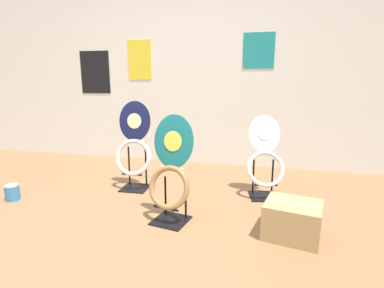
{
  "coord_description": "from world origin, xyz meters",
  "views": [
    {
      "loc": [
        1.11,
        -1.77,
        1.18
      ],
      "look_at": [
        0.43,
        1.01,
        0.55
      ],
      "focal_mm": 28.0,
      "sensor_mm": 36.0,
      "label": 1
    }
  ],
  "objects_px": {
    "toilet_seat_display_white_plain": "(265,161)",
    "storage_box": "(292,220)",
    "toilet_seat_display_teal_sax": "(171,177)",
    "toilet_seat_display_navy_moon": "(134,149)",
    "paint_can": "(12,192)"
  },
  "relations": [
    {
      "from": "paint_can",
      "to": "toilet_seat_display_white_plain",
      "type": "bearing_deg",
      "value": 16.11
    },
    {
      "from": "toilet_seat_display_navy_moon",
      "to": "toilet_seat_display_teal_sax",
      "type": "bearing_deg",
      "value": -46.13
    },
    {
      "from": "toilet_seat_display_navy_moon",
      "to": "toilet_seat_display_white_plain",
      "type": "bearing_deg",
      "value": 4.58
    },
    {
      "from": "paint_can",
      "to": "toilet_seat_display_navy_moon",
      "type": "bearing_deg",
      "value": 29.26
    },
    {
      "from": "toilet_seat_display_white_plain",
      "to": "toilet_seat_display_teal_sax",
      "type": "xyz_separation_m",
      "value": [
        -0.75,
        -0.75,
        0.02
      ]
    },
    {
      "from": "toilet_seat_display_teal_sax",
      "to": "toilet_seat_display_white_plain",
      "type": "bearing_deg",
      "value": 44.98
    },
    {
      "from": "toilet_seat_display_navy_moon",
      "to": "paint_can",
      "type": "distance_m",
      "value": 1.25
    },
    {
      "from": "toilet_seat_display_white_plain",
      "to": "storage_box",
      "type": "relative_size",
      "value": 1.75
    },
    {
      "from": "toilet_seat_display_teal_sax",
      "to": "storage_box",
      "type": "distance_m",
      "value": 1.0
    },
    {
      "from": "paint_can",
      "to": "storage_box",
      "type": "bearing_deg",
      "value": -1.6
    },
    {
      "from": "toilet_seat_display_white_plain",
      "to": "storage_box",
      "type": "distance_m",
      "value": 0.83
    },
    {
      "from": "toilet_seat_display_teal_sax",
      "to": "storage_box",
      "type": "height_order",
      "value": "toilet_seat_display_teal_sax"
    },
    {
      "from": "toilet_seat_display_teal_sax",
      "to": "toilet_seat_display_navy_moon",
      "type": "bearing_deg",
      "value": 133.87
    },
    {
      "from": "paint_can",
      "to": "storage_box",
      "type": "xyz_separation_m",
      "value": [
        2.63,
        -0.07,
        0.05
      ]
    },
    {
      "from": "storage_box",
      "to": "toilet_seat_display_teal_sax",
      "type": "bearing_deg",
      "value": 178.73
    }
  ]
}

